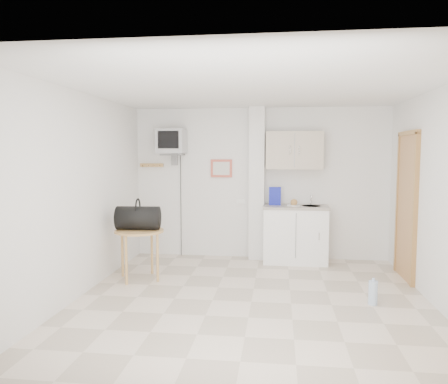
# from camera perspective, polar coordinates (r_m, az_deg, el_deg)

# --- Properties ---
(ground) EXTENTS (4.50, 4.50, 0.00)m
(ground) POSITION_cam_1_polar(r_m,az_deg,el_deg) (5.34, 3.59, -14.12)
(ground) COLOR beige
(ground) RESTS_ON ground
(room_envelope) EXTENTS (4.24, 4.54, 2.55)m
(room_envelope) POSITION_cam_1_polar(r_m,az_deg,el_deg) (5.13, 6.43, 2.61)
(room_envelope) COLOR white
(room_envelope) RESTS_ON ground
(kitchenette) EXTENTS (1.03, 0.58, 2.10)m
(kitchenette) POSITION_cam_1_polar(r_m,az_deg,el_deg) (7.11, 9.25, -2.66)
(kitchenette) COLOR white
(kitchenette) RESTS_ON ground
(crt_television) EXTENTS (0.44, 0.45, 2.15)m
(crt_television) POSITION_cam_1_polar(r_m,az_deg,el_deg) (7.27, -6.86, 6.48)
(crt_television) COLOR slate
(crt_television) RESTS_ON ground
(round_table) EXTENTS (0.68, 0.68, 0.69)m
(round_table) POSITION_cam_1_polar(r_m,az_deg,el_deg) (6.20, -11.00, -5.66)
(round_table) COLOR tan
(round_table) RESTS_ON ground
(duffel_bag) EXTENTS (0.61, 0.37, 0.44)m
(duffel_bag) POSITION_cam_1_polar(r_m,az_deg,el_deg) (6.19, -11.16, -3.32)
(duffel_bag) COLOR black
(duffel_bag) RESTS_ON round_table
(water_bottle) EXTENTS (0.10, 0.10, 0.31)m
(water_bottle) POSITION_cam_1_polar(r_m,az_deg,el_deg) (5.48, 18.89, -12.33)
(water_bottle) COLOR #A8BFDE
(water_bottle) RESTS_ON ground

